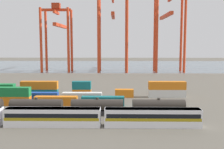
# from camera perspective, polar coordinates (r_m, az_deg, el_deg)

# --- Properties ---
(ground_plane) EXTENTS (420.00, 420.00, 0.00)m
(ground_plane) POSITION_cam_1_polar(r_m,az_deg,el_deg) (123.21, -9.10, -1.86)
(ground_plane) COLOR #5B564C
(harbour_water) EXTENTS (400.00, 110.00, 0.01)m
(harbour_water) POSITION_cam_1_polar(r_m,az_deg,el_deg) (218.62, -4.68, 1.84)
(harbour_water) COLOR slate
(harbour_water) RESTS_ON ground_plane
(passenger_train) EXTENTS (62.99, 3.14, 3.90)m
(passenger_train) POSITION_cam_1_polar(r_m,az_deg,el_deg) (61.64, -11.99, -8.34)
(passenger_train) COLOR silver
(passenger_train) RESTS_ON ground_plane
(freight_tank_row) EXTENTS (58.14, 2.83, 4.29)m
(freight_tank_row) POSITION_cam_1_polar(r_m,az_deg,el_deg) (70.41, -9.20, -6.52)
(freight_tank_row) COLOR #232326
(freight_tank_row) RESTS_ON ground_plane
(shipping_container_3) EXTENTS (12.10, 2.44, 2.60)m
(shipping_container_3) POSITION_cam_1_polar(r_m,az_deg,el_deg) (85.33, -20.23, -5.03)
(shipping_container_3) COLOR orange
(shipping_container_3) RESTS_ON ground_plane
(shipping_container_4) EXTENTS (12.10, 2.44, 2.60)m
(shipping_container_4) POSITION_cam_1_polar(r_m,az_deg,el_deg) (84.86, -20.30, -3.31)
(shipping_container_4) COLOR #197538
(shipping_container_4) RESTS_ON shipping_container_3
(shipping_container_5) EXTENTS (12.10, 2.44, 2.60)m
(shipping_container_5) POSITION_cam_1_polar(r_m,az_deg,el_deg) (81.47, -11.36, -5.29)
(shipping_container_5) COLOR orange
(shipping_container_5) RESTS_ON ground_plane
(shipping_container_6) EXTENTS (12.10, 2.44, 2.60)m
(shipping_container_6) POSITION_cam_1_polar(r_m,az_deg,el_deg) (79.70, -1.86, -5.43)
(shipping_container_6) COLOR #146066
(shipping_container_6) RESTS_ON ground_plane
(shipping_container_10) EXTENTS (12.10, 2.44, 2.60)m
(shipping_container_10) POSITION_cam_1_polar(r_m,az_deg,el_deg) (89.04, -14.76, -4.37)
(shipping_container_10) COLOR #1C4299
(shipping_container_10) RESTS_ON ground_plane
(shipping_container_11) EXTENTS (12.10, 2.44, 2.60)m
(shipping_container_11) POSITION_cam_1_polar(r_m,az_deg,el_deg) (86.38, -6.13, -4.53)
(shipping_container_11) COLOR silver
(shipping_container_11) RESTS_ON ground_plane
(shipping_container_15) EXTENTS (12.10, 2.44, 2.60)m
(shipping_container_15) POSITION_cam_1_polar(r_m,az_deg,el_deg) (95.34, -14.57, -3.65)
(shipping_container_15) COLOR #146066
(shipping_container_15) RESTS_ON ground_plane
(shipping_container_16) EXTENTS (12.10, 2.44, 2.60)m
(shipping_container_16) POSITION_cam_1_polar(r_m,az_deg,el_deg) (94.92, -14.62, -2.11)
(shipping_container_16) COLOR orange
(shipping_container_16) RESTS_ON shipping_container_15
(shipping_container_17) EXTENTS (6.04, 2.44, 2.60)m
(shipping_container_17) POSITION_cam_1_polar(r_m,az_deg,el_deg) (92.58, -6.19, -3.78)
(shipping_container_17) COLOR orange
(shipping_container_17) RESTS_ON ground_plane
(shipping_container_18) EXTENTS (6.04, 2.44, 2.60)m
(shipping_container_18) POSITION_cam_1_polar(r_m,az_deg,el_deg) (92.16, -6.21, -2.19)
(shipping_container_18) COLOR #146066
(shipping_container_18) RESTS_ON shipping_container_17
(shipping_container_19) EXTENTS (6.04, 2.44, 2.60)m
(shipping_container_19) POSITION_cam_1_polar(r_m,az_deg,el_deg) (91.90, 2.51, -3.82)
(shipping_container_19) COLOR orange
(shipping_container_19) RESTS_ON ground_plane
(shipping_container_20) EXTENTS (12.10, 2.44, 2.60)m
(shipping_container_20) POSITION_cam_1_polar(r_m,az_deg,el_deg) (93.33, 11.15, -3.78)
(shipping_container_20) COLOR silver
(shipping_container_20) RESTS_ON ground_plane
(shipping_container_21) EXTENTS (12.10, 2.44, 2.60)m
(shipping_container_21) POSITION_cam_1_polar(r_m,az_deg,el_deg) (92.91, 11.18, -2.20)
(shipping_container_21) COLOR orange
(shipping_container_21) RESTS_ON shipping_container_20
(gantry_crane_west) EXTENTS (17.77, 40.25, 41.41)m
(gantry_crane_west) POSITION_cam_1_polar(r_m,az_deg,el_deg) (178.18, -11.01, 8.81)
(gantry_crane_west) COLOR red
(gantry_crane_west) RESTS_ON ground_plane
(gantry_crane_central) EXTENTS (18.31, 33.99, 48.70)m
(gantry_crane_central) POSITION_cam_1_polar(r_m,az_deg,el_deg) (173.32, 0.19, 10.35)
(gantry_crane_central) COLOR red
(gantry_crane_central) RESTS_ON ground_plane
(gantry_crane_east) EXTENTS (18.06, 40.31, 49.06)m
(gantry_crane_east) POSITION_cam_1_polar(r_m,az_deg,el_deg) (177.31, 11.50, 10.24)
(gantry_crane_east) COLOR red
(gantry_crane_east) RESTS_ON ground_plane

